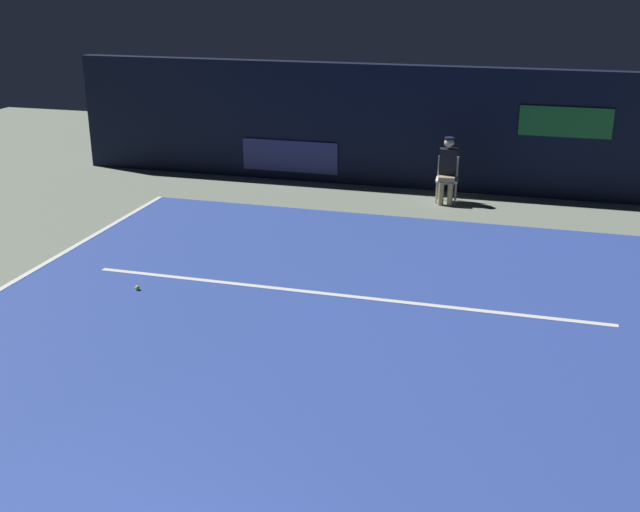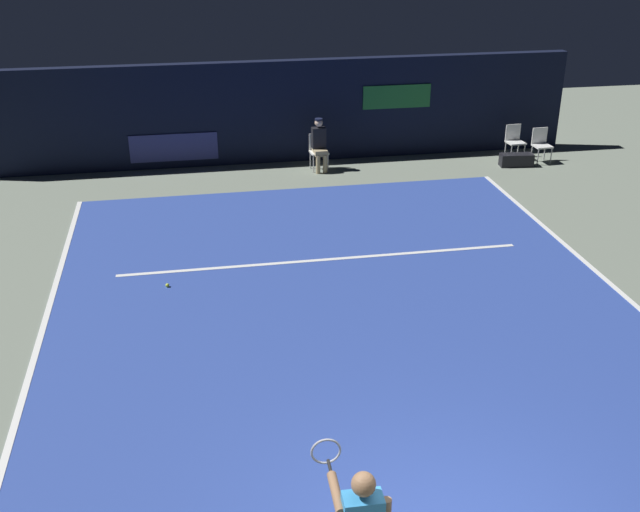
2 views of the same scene
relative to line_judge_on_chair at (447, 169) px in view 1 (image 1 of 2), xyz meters
The scene contains 6 objects.
ground_plane 7.57m from the line_judge_on_chair, 96.80° to the right, with size 30.28×30.28×0.00m, color gray.
court_surface 7.56m from the line_judge_on_chair, 96.80° to the right, with size 9.82×12.39×0.01m, color #2D479E.
line_service 5.43m from the line_judge_on_chair, 99.53° to the right, with size 7.66×0.10×0.01m, color white.
back_wall 1.45m from the line_judge_on_chair, 132.86° to the left, with size 15.41×0.33×2.60m.
line_judge_on_chair is the anchor object (origin of this frame).
tennis_ball 7.06m from the line_judge_on_chair, 122.67° to the right, with size 0.07×0.07×0.07m, color #CCE033.
Camera 1 is at (2.53, -2.62, 4.42)m, focal length 43.42 mm.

